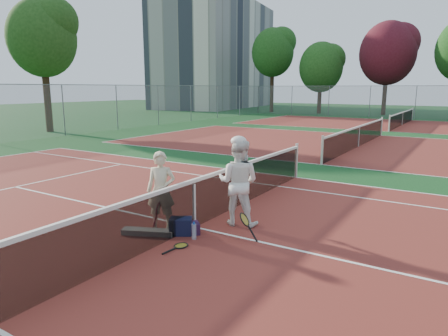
% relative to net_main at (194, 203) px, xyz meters
% --- Properties ---
extents(ground, '(130.00, 130.00, 0.00)m').
position_rel_net_main_xyz_m(ground, '(0.00, 0.00, -0.51)').
color(ground, '#103C18').
rests_on(ground, ground).
extents(court_main, '(23.77, 10.97, 0.01)m').
position_rel_net_main_xyz_m(court_main, '(0.00, 0.00, -0.51)').
color(court_main, maroon).
rests_on(court_main, ground).
extents(court_far_a, '(23.77, 10.97, 0.01)m').
position_rel_net_main_xyz_m(court_far_a, '(0.00, 13.50, -0.51)').
color(court_far_a, maroon).
rests_on(court_far_a, ground).
extents(court_far_b, '(23.77, 10.97, 0.01)m').
position_rel_net_main_xyz_m(court_far_b, '(0.00, 27.00, -0.51)').
color(court_far_b, maroon).
rests_on(court_far_b, ground).
extents(net_main, '(0.10, 10.98, 1.02)m').
position_rel_net_main_xyz_m(net_main, '(0.00, 0.00, 0.00)').
color(net_main, black).
rests_on(net_main, ground).
extents(net_far_a, '(0.10, 10.98, 1.02)m').
position_rel_net_main_xyz_m(net_far_a, '(0.00, 13.50, 0.00)').
color(net_far_a, black).
rests_on(net_far_a, ground).
extents(net_far_b, '(0.10, 10.98, 1.02)m').
position_rel_net_main_xyz_m(net_far_b, '(0.00, 27.00, 0.00)').
color(net_far_b, black).
rests_on(net_far_b, ground).
extents(fence_back, '(32.00, 0.06, 3.00)m').
position_rel_net_main_xyz_m(fence_back, '(0.00, 34.00, 0.99)').
color(fence_back, slate).
rests_on(fence_back, ground).
extents(fence_left, '(0.06, 54.50, 3.00)m').
position_rel_net_main_xyz_m(fence_left, '(-16.00, 6.75, 0.99)').
color(fence_left, slate).
rests_on(fence_left, ground).
extents(apartment_block, '(12.96, 23.18, 15.00)m').
position_rel_net_main_xyz_m(apartment_block, '(-28.00, 44.00, 6.99)').
color(apartment_block, beige).
rests_on(apartment_block, ground).
extents(player_a, '(0.69, 0.61, 1.58)m').
position_rel_net_main_xyz_m(player_a, '(-0.53, -0.39, 0.28)').
color(player_a, beige).
rests_on(player_a, ground).
extents(player_b, '(1.00, 0.86, 1.80)m').
position_rel_net_main_xyz_m(player_b, '(0.65, 0.66, 0.39)').
color(player_b, white).
rests_on(player_b, ground).
extents(racket_red, '(0.29, 0.33, 0.58)m').
position_rel_net_main_xyz_m(racket_red, '(-0.55, -0.47, -0.22)').
color(racket_red, maroon).
rests_on(racket_red, ground).
extents(racket_black_held, '(0.38, 0.31, 0.52)m').
position_rel_net_main_xyz_m(racket_black_held, '(1.21, -0.06, -0.25)').
color(racket_black_held, black).
rests_on(racket_black_held, ground).
extents(racket_spare, '(0.32, 0.62, 0.03)m').
position_rel_net_main_xyz_m(racket_spare, '(0.39, -0.95, -0.49)').
color(racket_spare, black).
rests_on(racket_spare, ground).
extents(sports_bag_navy, '(0.51, 0.47, 0.33)m').
position_rel_net_main_xyz_m(sports_bag_navy, '(0.01, -0.46, -0.34)').
color(sports_bag_navy, black).
rests_on(sports_bag_navy, ground).
extents(sports_bag_purple, '(0.34, 0.33, 0.23)m').
position_rel_net_main_xyz_m(sports_bag_purple, '(0.20, -0.29, -0.40)').
color(sports_bag_purple, '#29102C').
rests_on(sports_bag_purple, ground).
extents(net_cover_canvas, '(1.04, 0.63, 0.11)m').
position_rel_net_main_xyz_m(net_cover_canvas, '(-0.52, -0.82, -0.46)').
color(net_cover_canvas, slate).
rests_on(net_cover_canvas, ground).
extents(water_bottle, '(0.09, 0.09, 0.30)m').
position_rel_net_main_xyz_m(water_bottle, '(0.38, -0.54, -0.36)').
color(water_bottle, '#C6E5FB').
rests_on(water_bottle, ground).
extents(tree_back_0, '(4.84, 4.84, 9.61)m').
position_rel_net_main_xyz_m(tree_back_0, '(-15.89, 37.24, 6.28)').
color(tree_back_0, '#382314').
rests_on(tree_back_0, ground).
extents(tree_back_1, '(4.74, 4.74, 7.76)m').
position_rel_net_main_xyz_m(tree_back_1, '(-10.19, 37.56, 4.50)').
color(tree_back_1, '#382314').
rests_on(tree_back_1, ground).
extents(tree_back_maroon, '(5.61, 5.61, 9.51)m').
position_rel_net_main_xyz_m(tree_back_maroon, '(-3.54, 38.52, 5.76)').
color(tree_back_maroon, '#382314').
rests_on(tree_back_maroon, ground).
extents(tree_left_1, '(4.18, 4.18, 8.26)m').
position_rel_net_main_xyz_m(tree_left_1, '(-18.78, 9.76, 5.31)').
color(tree_left_1, '#382314').
rests_on(tree_left_1, ground).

